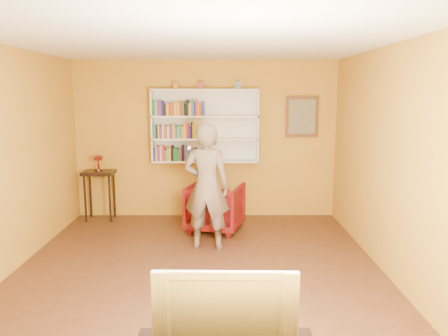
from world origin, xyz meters
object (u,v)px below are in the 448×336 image
at_px(ruby_lustre, 98,160).
at_px(console_table, 99,179).
at_px(television, 225,305).
at_px(bookshelf, 205,126).
at_px(armchair, 215,207).
at_px(person, 207,187).

bearing_deg(ruby_lustre, console_table, 0.00).
distance_m(ruby_lustre, television, 4.98).
xyz_separation_m(console_table, television, (2.12, -4.50, 0.02)).
bearing_deg(bookshelf, ruby_lustre, -174.94).
bearing_deg(ruby_lustre, television, -64.78).
distance_m(armchair, television, 3.90).
height_order(person, television, person).
bearing_deg(ruby_lustre, bookshelf, 5.06).
bearing_deg(console_table, armchair, -17.32).
distance_m(bookshelf, console_table, 2.02).
relative_size(bookshelf, armchair, 2.19).
height_order(armchair, person, person).
xyz_separation_m(bookshelf, television, (0.32, -4.66, -0.87)).
distance_m(person, television, 3.09).
bearing_deg(person, ruby_lustre, -28.89).
relative_size(console_table, armchair, 1.03).
bearing_deg(console_table, ruby_lustre, 180.00).
height_order(ruby_lustre, armchair, ruby_lustre).
relative_size(console_table, television, 0.88).
height_order(ruby_lustre, television, ruby_lustre).
distance_m(console_table, ruby_lustre, 0.34).
relative_size(ruby_lustre, person, 0.15).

